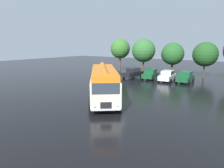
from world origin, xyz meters
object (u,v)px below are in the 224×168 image
object	(u,v)px
vintage_bus	(104,82)
car_mid_right	(167,76)
car_mid_left	(150,74)
car_far_right	(185,77)
car_near_left	(133,73)

from	to	relation	value
vintage_bus	car_mid_right	size ratio (longest dim) A/B	2.19
car_mid_left	car_far_right	world-z (taller)	same
car_near_left	car_mid_left	distance (m)	3.03
car_mid_left	car_far_right	xyz separation A→B (m)	(5.61, 0.13, 0.00)
vintage_bus	car_mid_left	xyz separation A→B (m)	(-1.22, 14.51, -1.05)
car_near_left	car_mid_left	size ratio (longest dim) A/B	1.00
vintage_bus	car_far_right	xyz separation A→B (m)	(4.39, 14.64, -1.05)
car_near_left	car_mid_right	world-z (taller)	same
vintage_bus	car_mid_left	bearing A→B (deg)	94.82
vintage_bus	car_near_left	world-z (taller)	vintage_bus
car_near_left	car_mid_left	xyz separation A→B (m)	(2.95, 0.68, 0.00)
car_near_left	car_mid_left	world-z (taller)	same
car_mid_left	car_mid_right	world-z (taller)	same
car_mid_right	car_far_right	bearing A→B (deg)	11.76
vintage_bus	car_mid_left	distance (m)	14.59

